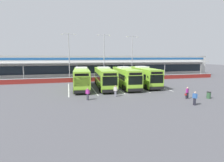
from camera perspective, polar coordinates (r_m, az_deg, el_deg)
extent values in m
plane|color=#4C4C51|center=(26.90, 4.12, -4.15)|extent=(200.00, 200.00, 0.00)
cube|color=silver|center=(52.70, -5.16, 4.78)|extent=(70.00, 10.00, 5.50)
cube|color=#19232D|center=(47.78, -4.20, 3.93)|extent=(66.00, 0.08, 2.20)
cube|color=navy|center=(47.66, -4.23, 7.35)|extent=(68.00, 0.08, 0.60)
cube|color=beige|center=(46.23, -3.90, 6.16)|extent=(67.00, 3.00, 0.24)
cube|color=gray|center=(52.62, -5.20, 8.05)|extent=(70.00, 10.00, 0.50)
cylinder|color=#999999|center=(45.57, -27.27, 2.62)|extent=(0.20, 0.20, 4.20)
cylinder|color=#999999|center=(44.45, -11.49, 3.23)|extent=(0.20, 0.20, 4.20)
cylinder|color=#999999|center=(46.71, 3.91, 3.60)|extent=(0.20, 0.20, 4.20)
cylinder|color=#999999|center=(51.92, 17.06, 3.70)|extent=(0.20, 0.20, 4.20)
cylinder|color=#999999|center=(59.31, 27.38, 3.65)|extent=(0.20, 0.20, 4.20)
cube|color=maroon|center=(40.65, -2.32, 0.69)|extent=(60.00, 0.36, 1.00)
cube|color=#B2B2B2|center=(40.58, -2.32, 1.46)|extent=(60.00, 0.40, 0.10)
cube|color=#8CC633|center=(31.54, -10.06, 1.05)|extent=(3.31, 12.14, 3.19)
cube|color=olive|center=(31.72, -10.00, -1.31)|extent=(3.33, 12.16, 0.56)
cube|color=black|center=(31.91, -10.08, 1.57)|extent=(3.19, 9.74, 0.96)
cube|color=black|center=(25.62, -9.92, -0.20)|extent=(2.31, 0.25, 1.40)
cube|color=black|center=(25.49, -9.97, 2.03)|extent=(2.05, 0.21, 0.40)
cube|color=silver|center=(32.38, -10.15, 4.31)|extent=(2.22, 2.93, 0.28)
cube|color=black|center=(25.76, -9.84, -3.53)|extent=(2.46, 0.32, 0.44)
cube|color=black|center=(25.97, -6.74, 0.76)|extent=(0.09, 0.12, 0.36)
cube|color=black|center=(25.95, -13.16, 0.60)|extent=(0.09, 0.12, 0.36)
cylinder|color=black|center=(36.31, -8.20, -0.22)|extent=(0.39, 1.06, 1.04)
cylinder|color=black|center=(36.29, -11.97, -0.32)|extent=(0.39, 1.06, 1.04)
cylinder|color=black|center=(28.61, -7.53, -2.40)|extent=(0.39, 1.06, 1.04)
cylinder|color=black|center=(28.59, -12.32, -2.53)|extent=(0.39, 1.06, 1.04)
cylinder|color=black|center=(27.24, -7.36, -2.92)|extent=(0.39, 1.06, 1.04)
cylinder|color=black|center=(27.22, -12.40, -3.05)|extent=(0.39, 1.06, 1.04)
cube|color=#8CC633|center=(31.59, -2.51, 1.18)|extent=(3.31, 12.14, 3.19)
cube|color=olive|center=(31.77, -2.50, -1.18)|extent=(3.33, 12.16, 0.56)
cube|color=black|center=(31.96, -2.62, 1.69)|extent=(3.19, 9.74, 0.96)
cube|color=black|center=(25.74, -0.64, -0.04)|extent=(2.31, 0.25, 1.40)
cube|color=black|center=(25.62, -0.64, 2.18)|extent=(2.05, 0.21, 0.40)
cube|color=silver|center=(32.42, -2.78, 4.42)|extent=(2.22, 2.93, 0.28)
cube|color=black|center=(25.89, -0.60, -3.36)|extent=(2.46, 0.32, 0.44)
cube|color=black|center=(26.33, 2.34, 0.90)|extent=(0.09, 0.12, 0.36)
cube|color=black|center=(25.83, -3.96, 0.75)|extent=(0.09, 0.12, 0.36)
cylinder|color=black|center=(36.46, -1.66, -0.11)|extent=(0.39, 1.06, 1.04)
cylinder|color=black|center=(36.17, -5.40, -0.21)|extent=(0.39, 1.06, 1.04)
cylinder|color=black|center=(28.87, 0.75, -2.24)|extent=(0.39, 1.06, 1.04)
cylinder|color=black|center=(28.51, -3.97, -2.39)|extent=(0.39, 1.06, 1.04)
cylinder|color=black|center=(27.53, 1.33, -2.75)|extent=(0.39, 1.06, 1.04)
cylinder|color=black|center=(27.14, -3.62, -2.91)|extent=(0.39, 1.06, 1.04)
cube|color=#8CC633|center=(32.53, 4.48, 1.36)|extent=(3.31, 12.14, 3.19)
cube|color=olive|center=(32.71, 4.45, -0.93)|extent=(3.33, 12.16, 0.56)
cube|color=black|center=(32.89, 4.30, 1.86)|extent=(3.19, 9.74, 0.96)
cube|color=black|center=(26.86, 7.78, 0.22)|extent=(2.31, 0.25, 1.40)
cube|color=black|center=(26.74, 7.82, 2.34)|extent=(2.05, 0.21, 0.40)
cube|color=silver|center=(33.35, 4.06, 4.51)|extent=(2.22, 2.93, 0.28)
cube|color=black|center=(27.00, 7.79, -2.96)|extent=(2.46, 0.32, 0.44)
cube|color=black|center=(27.63, 10.43, 1.11)|extent=(0.09, 0.12, 0.36)
cube|color=black|center=(26.73, 4.59, 0.99)|extent=(0.09, 0.12, 0.36)
cylinder|color=black|center=(37.42, 4.39, 0.08)|extent=(0.39, 1.06, 1.04)
cylinder|color=black|center=(36.88, 0.80, -0.01)|extent=(0.39, 1.06, 1.04)
cylinder|color=black|center=(30.05, 8.24, -1.92)|extent=(0.39, 1.06, 1.04)
cylinder|color=black|center=(29.37, 3.82, -2.08)|extent=(0.39, 1.06, 1.04)
cylinder|color=black|center=(28.75, 9.14, -2.39)|extent=(0.39, 1.06, 1.04)
cylinder|color=black|center=(28.04, 4.53, -2.57)|extent=(0.39, 1.06, 1.04)
cube|color=#8CC633|center=(34.63, 10.41, 1.65)|extent=(3.31, 12.14, 3.19)
cube|color=olive|center=(34.79, 10.36, -0.50)|extent=(3.33, 12.16, 0.56)
cube|color=black|center=(34.98, 10.19, 2.12)|extent=(3.19, 9.74, 0.96)
cube|color=black|center=(29.18, 14.60, 0.65)|extent=(2.31, 0.25, 1.40)
cube|color=black|center=(29.06, 14.67, 2.60)|extent=(2.05, 0.21, 0.40)
cube|color=silver|center=(35.42, 9.91, 4.61)|extent=(2.22, 2.93, 0.28)
cube|color=black|center=(29.30, 14.59, -2.29)|extent=(2.46, 0.32, 0.44)
cube|color=black|center=(30.09, 16.85, 1.45)|extent=(0.09, 0.12, 0.36)
cube|color=black|center=(28.87, 11.71, 1.36)|extent=(0.09, 0.12, 0.36)
cylinder|color=black|center=(39.49, 9.60, 0.40)|extent=(0.39, 1.06, 1.04)
cylinder|color=black|center=(38.73, 6.28, 0.32)|extent=(0.39, 1.06, 1.04)
cylinder|color=black|center=(32.36, 14.36, -1.38)|extent=(0.39, 1.06, 1.04)
cylinder|color=black|center=(31.43, 10.40, -1.54)|extent=(0.39, 1.06, 1.04)
cylinder|color=black|center=(31.11, 15.44, -1.79)|extent=(0.39, 1.06, 1.04)
cylinder|color=black|center=(30.15, 11.35, -1.96)|extent=(0.39, 1.06, 1.04)
cube|color=silver|center=(31.46, -14.17, -2.59)|extent=(0.14, 13.00, 0.01)
cube|color=silver|center=(31.73, -6.56, -2.31)|extent=(0.14, 13.00, 0.01)
cube|color=silver|center=(32.54, 0.79, -2.00)|extent=(0.14, 13.00, 0.01)
cube|color=silver|center=(33.86, 7.67, -1.68)|extent=(0.14, 13.00, 0.01)
cube|color=silver|center=(35.63, 13.95, -1.37)|extent=(0.14, 13.00, 0.01)
cube|color=#33333D|center=(25.44, 23.39, -4.52)|extent=(0.20, 0.22, 0.84)
cube|color=#33333D|center=(25.52, 23.80, -4.51)|extent=(0.20, 0.22, 0.84)
cube|color=#A32D89|center=(25.35, 23.68, -2.97)|extent=(0.40, 0.33, 0.56)
cube|color=#A32D89|center=(25.17, 23.43, -3.10)|extent=(0.12, 0.13, 0.54)
cube|color=#A32D89|center=(25.54, 23.93, -2.97)|extent=(0.12, 0.13, 0.54)
sphere|color=#DBB293|center=(25.28, 23.73, -2.10)|extent=(0.22, 0.22, 0.22)
cube|color=maroon|center=(25.20, 23.25, -4.14)|extent=(0.22, 0.30, 0.22)
cylinder|color=maroon|center=(25.17, 23.27, -3.74)|extent=(0.02, 0.02, 0.16)
cube|color=#33333D|center=(23.06, -8.18, -5.18)|extent=(0.22, 0.23, 0.84)
cube|color=#33333D|center=(22.88, -7.98, -5.28)|extent=(0.22, 0.23, 0.84)
cube|color=#A32D89|center=(22.82, -8.11, -3.52)|extent=(0.40, 0.38, 0.56)
cube|color=#A32D89|center=(22.94, -8.59, -3.54)|extent=(0.13, 0.13, 0.54)
cube|color=#A32D89|center=(22.73, -7.63, -3.63)|extent=(0.13, 0.13, 0.54)
sphere|color=tan|center=(22.75, -8.13, -2.56)|extent=(0.22, 0.22, 0.22)
cube|color=slate|center=(24.80, 0.98, -4.17)|extent=(0.20, 0.22, 0.84)
cube|color=slate|center=(24.65, 1.30, -4.25)|extent=(0.20, 0.22, 0.84)
cube|color=silver|center=(24.59, 1.15, -2.61)|extent=(0.40, 0.34, 0.56)
cube|color=silver|center=(24.63, 0.64, -2.66)|extent=(0.12, 0.13, 0.54)
cube|color=silver|center=(24.55, 1.65, -2.70)|extent=(0.12, 0.13, 0.54)
sphere|color=tan|center=(24.52, 1.15, -1.72)|extent=(0.22, 0.22, 0.22)
cube|color=black|center=(22.64, 25.51, -6.14)|extent=(0.23, 0.22, 0.84)
cube|color=black|center=(22.50, 25.86, -6.24)|extent=(0.23, 0.22, 0.84)
cube|color=#2D5693|center=(22.42, 25.79, -4.45)|extent=(0.39, 0.40, 0.56)
cube|color=#2D5693|center=(22.46, 25.23, -4.47)|extent=(0.13, 0.13, 0.54)
cube|color=#2D5693|center=(22.39, 26.34, -4.57)|extent=(0.13, 0.13, 0.54)
sphere|color=#DBB293|center=(22.34, 25.85, -3.47)|extent=(0.22, 0.22, 0.22)
cylinder|color=#9E9EA3|center=(41.43, -14.03, 7.54)|extent=(0.20, 0.20, 11.00)
cylinder|color=#9E9EA3|center=(41.76, -14.28, 14.89)|extent=(2.80, 0.10, 0.10)
cube|color=silver|center=(41.76, -16.26, 14.68)|extent=(0.44, 0.28, 0.20)
cube|color=silver|center=(41.78, -12.29, 14.81)|extent=(0.44, 0.28, 0.20)
cylinder|color=#9E9EA3|center=(41.96, -2.67, 7.76)|extent=(0.20, 0.20, 11.00)
cylinder|color=#9E9EA3|center=(42.28, -2.72, 15.03)|extent=(2.80, 0.10, 0.10)
cube|color=silver|center=(42.01, -4.65, 14.92)|extent=(0.44, 0.28, 0.20)
cube|color=silver|center=(42.57, -0.80, 14.86)|extent=(0.44, 0.28, 0.20)
cylinder|color=#9E9EA3|center=(45.34, 6.69, 7.73)|extent=(0.20, 0.20, 11.00)
cylinder|color=#9E9EA3|center=(45.64, 6.80, 14.46)|extent=(2.80, 0.10, 0.10)
cube|color=silver|center=(45.15, 5.09, 14.43)|extent=(0.44, 0.28, 0.20)
cube|color=silver|center=(46.14, 8.48, 14.24)|extent=(0.44, 0.28, 0.20)
cylinder|color=#2D5133|center=(27.05, 29.39, -4.18)|extent=(0.52, 0.52, 0.85)
cylinder|color=black|center=(26.96, 29.45, -3.21)|extent=(0.54, 0.54, 0.08)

